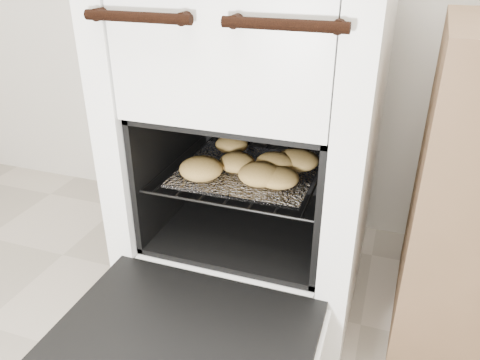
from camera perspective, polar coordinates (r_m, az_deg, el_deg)
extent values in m
cube|color=white|center=(1.31, 2.38, 5.50)|extent=(0.62, 0.66, 0.95)
cylinder|color=black|center=(0.97, -12.43, 18.83)|extent=(0.23, 0.02, 0.02)
cylinder|color=black|center=(0.85, 5.38, 18.33)|extent=(0.23, 0.02, 0.02)
cube|color=black|center=(1.03, -7.19, -18.96)|extent=(0.54, 0.41, 0.02)
cube|color=white|center=(1.04, -7.13, -19.67)|extent=(0.56, 0.43, 0.02)
cylinder|color=black|center=(1.34, -7.81, 2.59)|extent=(0.01, 0.43, 0.01)
cylinder|color=black|center=(1.22, 11.16, -0.23)|extent=(0.01, 0.43, 0.01)
cylinder|color=black|center=(1.09, -2.14, -3.14)|extent=(0.44, 0.01, 0.01)
cylinder|color=black|center=(1.45, 3.77, 4.59)|extent=(0.44, 0.01, 0.01)
cylinder|color=black|center=(1.33, -6.41, 2.39)|extent=(0.01, 0.41, 0.01)
cylinder|color=black|center=(1.30, -3.95, 2.03)|extent=(0.01, 0.41, 0.01)
cylinder|color=black|center=(1.28, -1.40, 1.65)|extent=(0.01, 0.41, 0.01)
cylinder|color=black|center=(1.26, 1.23, 1.26)|extent=(0.01, 0.41, 0.01)
cylinder|color=black|center=(1.25, 3.93, 0.86)|extent=(0.01, 0.41, 0.01)
cylinder|color=black|center=(1.24, 6.69, 0.44)|extent=(0.01, 0.41, 0.01)
cylinder|color=black|center=(1.23, 9.50, 0.02)|extent=(0.01, 0.41, 0.01)
cube|color=white|center=(1.24, 0.94, 1.13)|extent=(0.35, 0.31, 0.01)
ellipsoid|color=tan|center=(1.23, -0.38, 2.17)|extent=(0.11, 0.11, 0.05)
ellipsoid|color=tan|center=(1.34, -1.01, 4.37)|extent=(0.13, 0.13, 0.04)
ellipsoid|color=tan|center=(1.16, 2.45, 0.72)|extent=(0.14, 0.14, 0.05)
ellipsoid|color=tan|center=(1.15, 4.70, 0.31)|extent=(0.14, 0.14, 0.04)
ellipsoid|color=tan|center=(1.19, -4.77, 1.40)|extent=(0.14, 0.14, 0.05)
ellipsoid|color=tan|center=(1.25, 7.00, 2.46)|extent=(0.16, 0.16, 0.05)
ellipsoid|color=tan|center=(1.22, 4.36, 2.07)|extent=(0.13, 0.13, 0.05)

